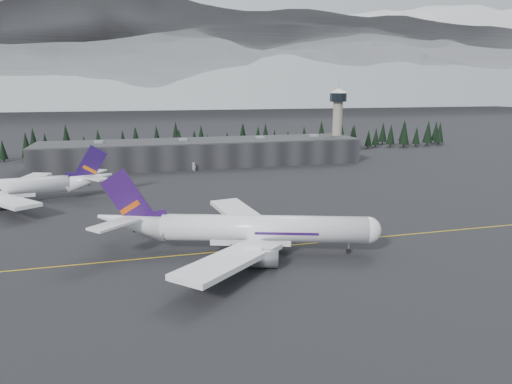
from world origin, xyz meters
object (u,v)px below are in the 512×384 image
object	(u,v)px
jet_main	(239,229)
jet_parked	(15,187)
gse_vehicle_b	(194,169)
gse_vehicle_a	(90,177)
terminal	(203,152)
control_tower	(338,116)

from	to	relation	value
jet_main	jet_parked	distance (m)	91.80
gse_vehicle_b	jet_parked	bearing A→B (deg)	-85.70
jet_main	jet_parked	world-z (taller)	jet_main
gse_vehicle_a	jet_parked	bearing A→B (deg)	-120.76
gse_vehicle_b	terminal	bearing A→B (deg)	127.89
control_tower	jet_parked	size ratio (longest dim) A/B	0.59
terminal	jet_parked	world-z (taller)	jet_parked
jet_parked	gse_vehicle_b	xyz separation A→B (m)	(67.05, 45.25, -4.62)
gse_vehicle_b	control_tower	bearing A→B (deg)	73.54
gse_vehicle_a	gse_vehicle_b	size ratio (longest dim) A/B	1.30
jet_main	jet_parked	size ratio (longest dim) A/B	1.04
jet_parked	gse_vehicle_a	size ratio (longest dim) A/B	12.19
gse_vehicle_a	gse_vehicle_b	world-z (taller)	gse_vehicle_a
jet_parked	control_tower	bearing A→B (deg)	-162.40
jet_main	gse_vehicle_b	world-z (taller)	jet_main
terminal	jet_main	world-z (taller)	jet_main
terminal	control_tower	bearing A→B (deg)	2.29
gse_vehicle_a	jet_main	bearing A→B (deg)	-69.55
control_tower	jet_main	world-z (taller)	control_tower
gse_vehicle_b	gse_vehicle_a	bearing A→B (deg)	-110.55
control_tower	jet_parked	world-z (taller)	control_tower
control_tower	gse_vehicle_a	distance (m)	132.54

